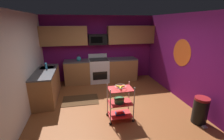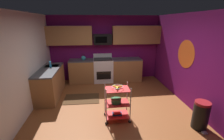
# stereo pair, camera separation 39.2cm
# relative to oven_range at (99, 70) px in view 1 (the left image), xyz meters

# --- Properties ---
(floor) EXTENTS (4.40, 4.80, 0.04)m
(floor) POSITION_rel_oven_range_xyz_m (0.11, -2.10, -0.50)
(floor) COLOR brown
(floor) RESTS_ON ground
(wall_back) EXTENTS (4.52, 0.06, 2.60)m
(wall_back) POSITION_rel_oven_range_xyz_m (0.11, 0.33, 0.82)
(wall_back) COLOR #6B1156
(wall_back) RESTS_ON ground
(wall_left) EXTENTS (0.06, 4.80, 2.60)m
(wall_left) POSITION_rel_oven_range_xyz_m (-2.12, -2.10, 0.82)
(wall_left) COLOR silver
(wall_left) RESTS_ON ground
(wall_right) EXTENTS (0.06, 4.80, 2.60)m
(wall_right) POSITION_rel_oven_range_xyz_m (2.34, -2.10, 0.82)
(wall_right) COLOR #6B1156
(wall_right) RESTS_ON ground
(wall_flower_decal) EXTENTS (0.00, 0.82, 0.82)m
(wall_flower_decal) POSITION_rel_oven_range_xyz_m (2.30, -1.86, 0.97)
(wall_flower_decal) COLOR #E5591E
(counter_run) EXTENTS (3.64, 2.27, 0.92)m
(counter_run) POSITION_rel_oven_range_xyz_m (-0.60, -0.42, -0.01)
(counter_run) COLOR #9E6B3D
(counter_run) RESTS_ON ground
(oven_range) EXTENTS (0.76, 0.65, 1.10)m
(oven_range) POSITION_rel_oven_range_xyz_m (0.00, 0.00, 0.00)
(oven_range) COLOR white
(oven_range) RESTS_ON ground
(upper_cabinets) EXTENTS (4.40, 0.33, 0.70)m
(upper_cabinets) POSITION_rel_oven_range_xyz_m (0.13, 0.13, 1.37)
(upper_cabinets) COLOR #9E6B3D
(microwave) EXTENTS (0.70, 0.39, 0.40)m
(microwave) POSITION_rel_oven_range_xyz_m (-0.00, 0.10, 1.22)
(microwave) COLOR black
(rolling_cart) EXTENTS (0.64, 0.41, 0.91)m
(rolling_cart) POSITION_rel_oven_range_xyz_m (0.17, -2.68, -0.02)
(rolling_cart) COLOR silver
(rolling_cart) RESTS_ON ground
(fruit_bowl) EXTENTS (0.27, 0.27, 0.07)m
(fruit_bowl) POSITION_rel_oven_range_xyz_m (0.17, -2.68, 0.40)
(fruit_bowl) COLOR silver
(fruit_bowl) RESTS_ON rolling_cart
(mixing_bowl_large) EXTENTS (0.25, 0.25, 0.11)m
(mixing_bowl_large) POSITION_rel_oven_range_xyz_m (0.14, -2.68, 0.04)
(mixing_bowl_large) COLOR #387F4C
(mixing_bowl_large) RESTS_ON rolling_cart
(book_stack) EXTENTS (0.24, 0.17, 0.06)m
(book_stack) POSITION_rel_oven_range_xyz_m (0.17, -2.68, -0.32)
(book_stack) COLOR #1E4C8C
(book_stack) RESTS_ON rolling_cart
(kettle) EXTENTS (0.21, 0.18, 0.26)m
(kettle) POSITION_rel_oven_range_xyz_m (-0.77, -0.00, 0.52)
(kettle) COLOR teal
(kettle) RESTS_ON counter_run
(dish_soap_bottle) EXTENTS (0.06, 0.06, 0.20)m
(dish_soap_bottle) POSITION_rel_oven_range_xyz_m (-1.78, -0.94, 0.54)
(dish_soap_bottle) COLOR #2D8CBF
(dish_soap_bottle) RESTS_ON counter_run
(trash_can) EXTENTS (0.34, 0.42, 0.66)m
(trash_can) POSITION_rel_oven_range_xyz_m (2.01, -3.22, -0.15)
(trash_can) COLOR black
(trash_can) RESTS_ON ground
(floor_rug) EXTENTS (1.12, 0.73, 0.01)m
(floor_rug) POSITION_rel_oven_range_xyz_m (-0.79, -1.49, -0.47)
(floor_rug) COLOR #472D19
(floor_rug) RESTS_ON ground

